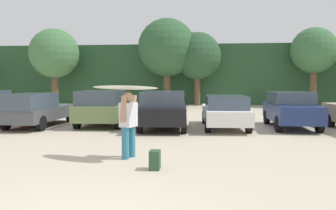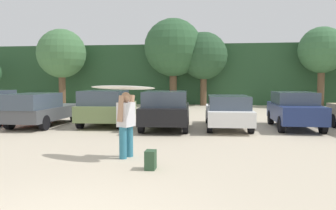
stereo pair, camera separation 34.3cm
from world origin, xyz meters
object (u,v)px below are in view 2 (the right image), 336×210
parked_car_white (228,111)px  parked_car_dark_gray (40,109)px  person_adult (126,121)px  parked_car_black (166,109)px  parked_car_olive_green (107,107)px  parked_car_navy (295,109)px  backpack_dropped (151,160)px  surfboard_white (122,88)px

parked_car_white → parked_car_dark_gray: bearing=91.1°
person_adult → parked_car_white: bearing=-94.3°
parked_car_black → person_adult: 5.72m
parked_car_olive_green → person_adult: person_adult is taller
parked_car_olive_green → parked_car_white: parked_car_olive_green is taller
parked_car_dark_gray → parked_car_navy: 11.24m
backpack_dropped → parked_car_black: bearing=95.3°
parked_car_white → parked_car_navy: parked_car_navy is taller
parked_car_navy → parked_car_white: bearing=97.4°
parked_car_dark_gray → parked_car_white: 8.35m
parked_car_black → parked_car_navy: (5.50, 0.93, -0.01)m
parked_car_dark_gray → backpack_dropped: size_ratio=10.46×
parked_car_white → surfboard_white: 7.12m
parked_car_black → parked_car_dark_gray: bearing=86.3°
parked_car_navy → parked_car_olive_green: bearing=90.2°
parked_car_olive_green → parked_car_white: size_ratio=0.90×
parked_car_black → parked_car_white: parked_car_black is taller
parked_car_navy → person_adult: person_adult is taller
parked_car_dark_gray → parked_car_black: size_ratio=1.10×
parked_car_olive_green → surfboard_white: bearing=-162.3°
surfboard_white → parked_car_olive_green: bearing=-49.4°
parked_car_black → backpack_dropped: bearing=-178.7°
parked_car_black → parked_car_navy: bearing=-84.4°
parked_car_olive_green → parked_car_navy: size_ratio=1.05×
surfboard_white → parked_car_navy: bearing=-110.9°
parked_car_dark_gray → parked_car_navy: (11.20, 0.96, 0.04)m
backpack_dropped → person_adult: bearing=127.7°
parked_car_navy → surfboard_white: 9.00m
parked_car_white → backpack_dropped: 7.68m
person_adult → surfboard_white: 0.91m
parked_car_white → surfboard_white: size_ratio=2.32×
surfboard_white → person_adult: bearing=-101.8°
person_adult → backpack_dropped: bearing=148.1°
parked_car_navy → backpack_dropped: bearing=147.5°
parked_car_dark_gray → person_adult: 7.89m
parked_car_navy → parked_car_black: bearing=99.1°
parked_car_olive_green → backpack_dropped: (3.51, -7.68, -0.62)m
parked_car_navy → surfboard_white: size_ratio=1.97×
parked_car_white → person_adult: size_ratio=2.71×
parked_car_white → parked_car_navy: bearing=-84.8°
parked_car_black → parked_car_white: size_ratio=0.89×
parked_car_dark_gray → parked_car_white: (8.33, 0.56, -0.04)m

